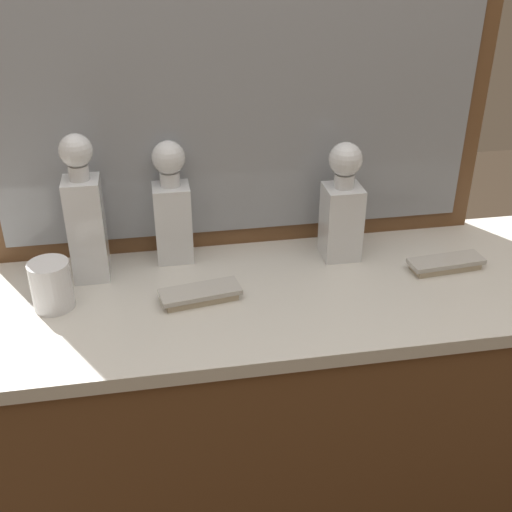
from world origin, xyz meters
The scene contains 8 objects.
dresser centered at (0.00, 0.00, 0.46)m, with size 1.40×0.46×0.93m.
dresser_mirror centered at (0.00, 0.21, 1.31)m, with size 1.10×0.03×0.77m.
crystal_decanter_left centered at (0.21, 0.11, 1.03)m, with size 0.08×0.08×0.26m.
crystal_decanter_right centered at (-0.33, 0.12, 1.05)m, with size 0.07×0.07×0.31m.
crystal_decanter_center centered at (-0.15, 0.17, 1.03)m, with size 0.08×0.08×0.27m.
crystal_tumbler_rear centered at (-0.40, 0.01, 0.97)m, with size 0.08×0.08×0.10m.
silver_brush_rear centered at (0.42, 0.01, 0.94)m, with size 0.17×0.07×0.02m.
silver_brush_center centered at (-0.11, -0.02, 0.94)m, with size 0.17×0.08×0.02m.
Camera 1 is at (-0.19, -1.09, 1.63)m, focal length 45.34 mm.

